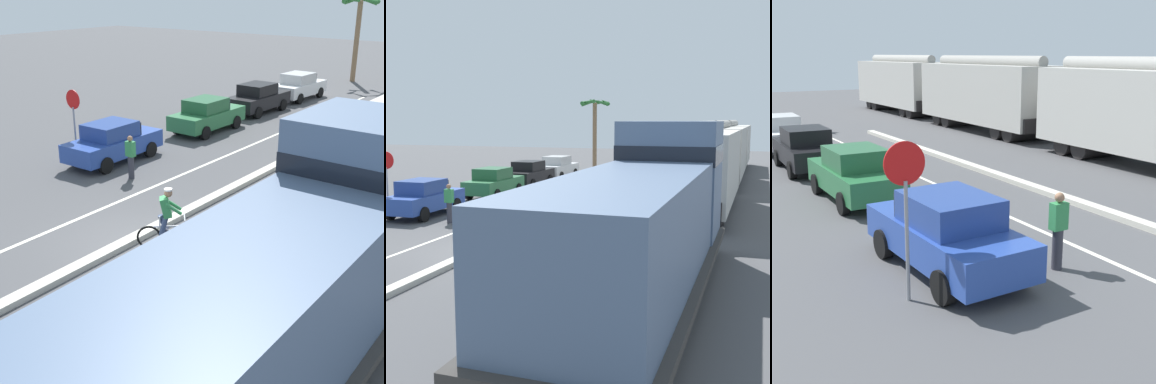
% 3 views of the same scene
% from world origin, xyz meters
% --- Properties ---
extents(median_curb, '(0.36, 36.00, 0.16)m').
position_xyz_m(median_curb, '(0.00, 6.00, 0.08)').
color(median_curb, beige).
rests_on(median_curb, ground).
extents(lane_stripe, '(0.14, 36.00, 0.01)m').
position_xyz_m(lane_stripe, '(-2.40, 6.00, 0.00)').
color(lane_stripe, silver).
rests_on(lane_stripe, ground).
extents(hopper_car_lead, '(2.90, 10.60, 4.18)m').
position_xyz_m(hopper_car_lead, '(5.89, 9.70, 2.08)').
color(hopper_car_lead, '#B6B3AC').
rests_on(hopper_car_lead, ground).
extents(hopper_car_middle, '(2.90, 10.60, 4.18)m').
position_xyz_m(hopper_car_middle, '(5.89, 21.30, 2.08)').
color(hopper_car_middle, '#ADAAA3').
rests_on(hopper_car_middle, ground).
extents(hopper_car_trailing, '(2.90, 10.60, 4.18)m').
position_xyz_m(hopper_car_trailing, '(5.89, 32.90, 2.08)').
color(hopper_car_trailing, '#AFADA5').
rests_on(hopper_car_trailing, ground).
extents(parked_car_blue, '(1.91, 4.24, 1.62)m').
position_xyz_m(parked_car_blue, '(-5.62, 4.87, 0.82)').
color(parked_car_blue, '#28479E').
rests_on(parked_car_blue, ground).
extents(parked_car_green, '(1.84, 4.20, 1.62)m').
position_xyz_m(parked_car_green, '(-5.40, 11.00, 0.82)').
color(parked_car_green, '#286B3D').
rests_on(parked_car_green, ground).
extents(parked_car_black, '(1.93, 4.25, 1.62)m').
position_xyz_m(parked_car_black, '(-5.56, 16.07, 0.82)').
color(parked_car_black, black).
rests_on(parked_car_black, ground).
extents(parked_car_white, '(1.96, 4.26, 1.62)m').
position_xyz_m(parked_car_white, '(-5.48, 20.82, 0.82)').
color(parked_car_white, silver).
rests_on(parked_car_white, ground).
extents(stop_sign, '(0.76, 0.08, 2.88)m').
position_xyz_m(stop_sign, '(-6.87, 4.03, 2.02)').
color(stop_sign, gray).
rests_on(stop_sign, ground).
extents(pedestrian_by_cars, '(0.34, 0.22, 1.62)m').
position_xyz_m(pedestrian_by_cars, '(-3.64, 3.80, 0.85)').
color(pedestrian_by_cars, '#33333D').
rests_on(pedestrian_by_cars, ground).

